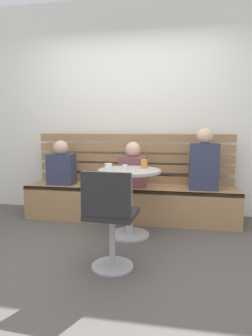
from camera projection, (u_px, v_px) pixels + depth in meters
name	position (u px, v px, depth m)	size (l,w,h in m)	color
ground	(108.00, 259.00, 2.63)	(8.00, 8.00, 0.00)	#514C47
back_wall	(135.00, 109.00, 4.04)	(5.20, 0.10, 2.90)	white
booth_bench	(130.00, 203.00, 3.77)	(2.70, 0.52, 0.44)	#A87C51
booth_backrest	(133.00, 158.00, 3.93)	(2.65, 0.04, 0.66)	#9A7249
cafe_table	(129.00, 190.00, 3.15)	(0.68, 0.68, 0.74)	#ADADB2
white_chair	(110.00, 217.00, 2.37)	(0.42, 0.42, 0.85)	#ADADB2
person_adult	(204.00, 162.00, 3.50)	(0.34, 0.22, 0.74)	#333851
person_child_left	(133.00, 167.00, 3.67)	(0.34, 0.22, 0.57)	brown
person_child_middle	(61.00, 165.00, 3.84)	(0.34, 0.22, 0.58)	#333851
cup_espresso_small	(125.00, 167.00, 3.10)	(0.06, 0.06, 0.06)	silver
cup_ceramic_white	(108.00, 167.00, 3.09)	(0.08, 0.08, 0.07)	white
cup_tumbler_orange	(144.00, 164.00, 3.22)	(0.07, 0.07, 0.10)	orange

